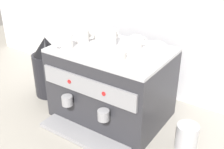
# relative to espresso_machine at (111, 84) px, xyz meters

# --- Properties ---
(ground_plane) EXTENTS (4.00, 4.00, 0.00)m
(ground_plane) POSITION_rel_espresso_machine_xyz_m (0.00, 0.01, -0.20)
(ground_plane) COLOR #9E998E
(tiled_backsplash_wall) EXTENTS (2.80, 0.03, 1.13)m
(tiled_backsplash_wall) POSITION_rel_espresso_machine_xyz_m (0.00, 0.37, 0.37)
(tiled_backsplash_wall) COLOR silver
(tiled_backsplash_wall) RESTS_ON ground_plane
(espresso_machine) EXTENTS (0.59, 0.52, 0.40)m
(espresso_machine) POSITION_rel_espresso_machine_xyz_m (0.00, 0.00, 0.00)
(espresso_machine) COLOR #2D2D33
(espresso_machine) RESTS_ON ground_plane
(ceramic_cup_0) EXTENTS (0.08, 0.13, 0.08)m
(ceramic_cup_0) POSITION_rel_espresso_machine_xyz_m (-0.04, 0.04, 0.24)
(ceramic_cup_0) COLOR white
(ceramic_cup_0) RESTS_ON espresso_machine
(ceramic_cup_1) EXTENTS (0.07, 0.09, 0.06)m
(ceramic_cup_1) POSITION_rel_espresso_machine_xyz_m (0.10, 0.09, 0.23)
(ceramic_cup_1) COLOR white
(ceramic_cup_1) RESTS_ON espresso_machine
(ceramic_cup_2) EXTENTS (0.07, 0.10, 0.07)m
(ceramic_cup_2) POSITION_rel_espresso_machine_xyz_m (-0.18, -0.00, 0.24)
(ceramic_cup_2) COLOR white
(ceramic_cup_2) RESTS_ON espresso_machine
(ceramic_cup_3) EXTENTS (0.08, 0.09, 0.07)m
(ceramic_cup_3) POSITION_rel_espresso_machine_xyz_m (-0.20, -0.12, 0.24)
(ceramic_cup_3) COLOR white
(ceramic_cup_3) RESTS_ON espresso_machine
(ceramic_bowl_0) EXTENTS (0.10, 0.10, 0.03)m
(ceramic_bowl_0) POSITION_rel_espresso_machine_xyz_m (0.18, 0.12, 0.22)
(ceramic_bowl_0) COLOR white
(ceramic_bowl_0) RESTS_ON espresso_machine
(ceramic_bowl_1) EXTENTS (0.10, 0.10, 0.03)m
(ceramic_bowl_1) POSITION_rel_espresso_machine_xyz_m (0.19, -0.07, 0.22)
(ceramic_bowl_1) COLOR white
(ceramic_bowl_1) RESTS_ON espresso_machine
(ceramic_bowl_2) EXTENTS (0.12, 0.12, 0.04)m
(ceramic_bowl_2) POSITION_rel_espresso_machine_xyz_m (0.07, -0.08, 0.22)
(ceramic_bowl_2) COLOR white
(ceramic_bowl_2) RESTS_ON espresso_machine
(ceramic_bowl_3) EXTENTS (0.12, 0.12, 0.04)m
(ceramic_bowl_3) POSITION_rel_espresso_machine_xyz_m (-0.20, 0.12, 0.22)
(ceramic_bowl_3) COLOR white
(ceramic_bowl_3) RESTS_ON espresso_machine
(coffee_grinder) EXTENTS (0.18, 0.18, 0.38)m
(coffee_grinder) POSITION_rel_espresso_machine_xyz_m (-0.46, -0.02, -0.02)
(coffee_grinder) COLOR black
(coffee_grinder) RESTS_ON ground_plane
(milk_pitcher) EXTENTS (0.10, 0.10, 0.13)m
(milk_pitcher) POSITION_rel_espresso_machine_xyz_m (0.45, -0.03, -0.13)
(milk_pitcher) COLOR #B7B7BC
(milk_pitcher) RESTS_ON ground_plane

